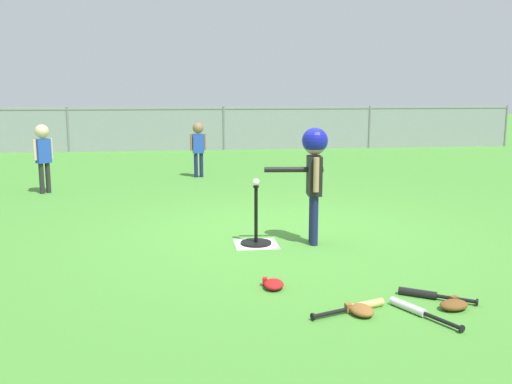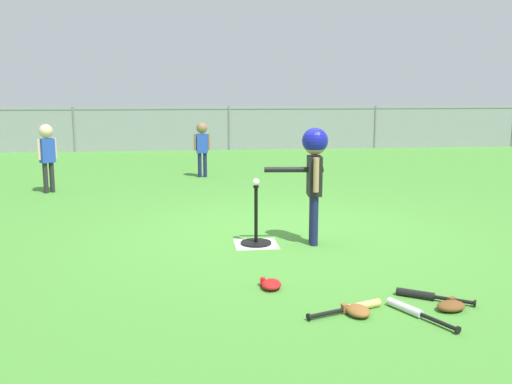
% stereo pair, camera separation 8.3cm
% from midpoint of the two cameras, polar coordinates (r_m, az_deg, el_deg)
% --- Properties ---
extents(ground_plane, '(60.00, 60.00, 0.00)m').
position_cam_midpoint_polar(ground_plane, '(6.44, 2.44, -4.05)').
color(ground_plane, '#478C33').
extents(home_plate, '(0.44, 0.44, 0.01)m').
position_cam_midpoint_polar(home_plate, '(5.96, -0.40, -5.18)').
color(home_plate, white).
rests_on(home_plate, ground_plane).
extents(batting_tee, '(0.32, 0.32, 0.62)m').
position_cam_midpoint_polar(batting_tee, '(5.94, -0.40, -4.34)').
color(batting_tee, black).
rests_on(batting_tee, ground_plane).
extents(baseball_on_tee, '(0.07, 0.07, 0.07)m').
position_cam_midpoint_polar(baseball_on_tee, '(5.82, -0.41, 0.99)').
color(baseball_on_tee, white).
rests_on(baseball_on_tee, batting_tee).
extents(batter_child, '(0.64, 0.34, 1.20)m').
position_cam_midpoint_polar(batter_child, '(5.84, 5.36, 3.00)').
color(batter_child, '#191E4C').
rests_on(batter_child, ground_plane).
extents(fielder_deep_center, '(0.30, 0.20, 1.00)m').
position_cam_midpoint_polar(fielder_deep_center, '(10.49, -5.99, 4.95)').
color(fielder_deep_center, '#191E4C').
rests_on(fielder_deep_center, ground_plane).
extents(fielder_near_left, '(0.25, 0.23, 1.06)m').
position_cam_midpoint_polar(fielder_near_left, '(9.38, -20.66, 4.00)').
color(fielder_near_left, '#262626').
rests_on(fielder_near_left, ground_plane).
extents(spare_bat_silver, '(0.32, 0.59, 0.06)m').
position_cam_midpoint_polar(spare_bat_silver, '(4.31, 14.98, -11.23)').
color(spare_bat_silver, silver).
rests_on(spare_bat_silver, ground_plane).
extents(spare_bat_wood, '(0.60, 0.27, 0.06)m').
position_cam_midpoint_polar(spare_bat_wood, '(4.28, 9.57, -11.19)').
color(spare_bat_wood, '#DBB266').
rests_on(spare_bat_wood, ground_plane).
extents(spare_bat_black, '(0.52, 0.37, 0.06)m').
position_cam_midpoint_polar(spare_bat_black, '(4.64, 16.04, -9.75)').
color(spare_bat_black, black).
rests_on(spare_bat_black, ground_plane).
extents(glove_by_plate, '(0.25, 0.22, 0.07)m').
position_cam_midpoint_polar(glove_by_plate, '(4.47, 18.55, -10.58)').
color(glove_by_plate, brown).
rests_on(glove_by_plate, ground_plane).
extents(glove_near_bats, '(0.19, 0.24, 0.07)m').
position_cam_midpoint_polar(glove_near_bats, '(4.67, 1.21, -9.15)').
color(glove_near_bats, '#B21919').
rests_on(glove_near_bats, ground_plane).
extents(glove_tossed_aside, '(0.20, 0.24, 0.07)m').
position_cam_midpoint_polar(glove_tossed_aside, '(4.21, 9.82, -11.48)').
color(glove_tossed_aside, brown).
rests_on(glove_tossed_aside, ground_plane).
extents(outfield_fence, '(16.06, 0.06, 1.15)m').
position_cam_midpoint_polar(outfield_fence, '(15.31, -3.39, 6.49)').
color(outfield_fence, slate).
rests_on(outfield_fence, ground_plane).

